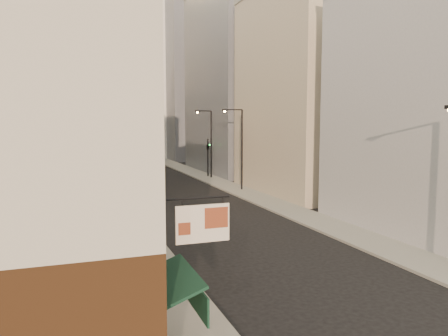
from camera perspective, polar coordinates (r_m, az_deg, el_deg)
sidewalk_left at (r=64.19m, az=-16.50°, el=-0.54°), size 3.00×140.00×0.15m
sidewalk_right at (r=66.20m, az=-5.20°, el=-0.14°), size 3.00×140.00×0.15m
near_building_left at (r=17.76m, az=-22.75°, el=2.23°), size 8.30×23.04×12.30m
left_bldg_beige at (r=34.78m, az=-23.16°, el=7.06°), size 8.00×12.00×16.00m
left_bldg_grey at (r=50.84m, az=-22.22°, el=8.84°), size 8.00×16.00×20.00m
left_bldg_tan at (r=68.75m, az=-21.57°, el=6.73°), size 8.00×18.00×17.00m
left_bldg_wingrid at (r=88.87m, az=-21.28°, el=8.72°), size 8.00×20.00×24.00m
right_bldg_grey at (r=30.28m, az=27.22°, el=7.12°), size 8.00×16.00×16.00m
right_bldg_beige at (r=44.66m, az=10.00°, el=9.65°), size 8.00×16.00×20.00m
right_bldg_wingrid at (r=63.01m, az=0.81°, el=11.36°), size 8.00×20.00×26.00m
highrise at (r=93.03m, az=-1.92°, el=17.46°), size 21.00×23.00×51.20m
clock_tower at (r=101.67m, az=-14.90°, el=11.71°), size 14.00×14.00×44.90m
white_tower at (r=89.76m, az=-6.90°, el=13.28°), size 8.00×8.00×41.50m
streetlamp_mid at (r=44.87m, az=2.09°, el=3.08°), size 2.21×0.30×8.42m
streetlamp_far at (r=54.91m, az=-1.89°, el=3.68°), size 2.23×0.52×8.56m
traffic_light_right at (r=56.29m, az=-2.12°, el=2.62°), size 0.61×0.57×5.00m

